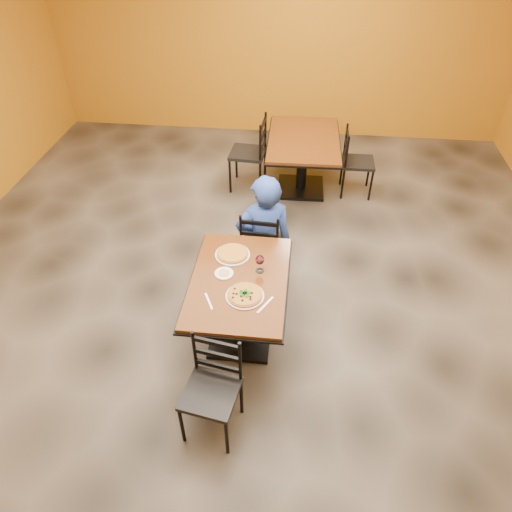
# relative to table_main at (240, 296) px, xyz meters

# --- Properties ---
(floor) EXTENTS (7.00, 8.00, 0.01)m
(floor) POSITION_rel_table_main_xyz_m (0.00, 0.50, -0.56)
(floor) COLOR black
(floor) RESTS_ON ground
(wall_back) EXTENTS (7.00, 0.01, 3.00)m
(wall_back) POSITION_rel_table_main_xyz_m (0.00, 4.50, 0.94)
(wall_back) COLOR #AE6C13
(wall_back) RESTS_ON ground
(table_main) EXTENTS (0.83, 1.23, 0.75)m
(table_main) POSITION_rel_table_main_xyz_m (0.00, 0.00, 0.00)
(table_main) COLOR #55280D
(table_main) RESTS_ON floor
(table_second) EXTENTS (0.95, 1.39, 0.75)m
(table_second) POSITION_rel_table_main_xyz_m (0.46, 2.71, 0.01)
(table_second) COLOR #55280D
(table_second) RESTS_ON floor
(chair_main_near) EXTENTS (0.45, 0.45, 0.86)m
(chair_main_near) POSITION_rel_table_main_xyz_m (-0.09, -0.90, -0.13)
(chair_main_near) COLOR black
(chair_main_near) RESTS_ON floor
(chair_main_far) EXTENTS (0.42, 0.42, 0.87)m
(chair_main_far) POSITION_rel_table_main_xyz_m (0.10, 0.91, -0.12)
(chair_main_far) COLOR black
(chair_main_far) RESTS_ON floor
(chair_second_left) EXTENTS (0.48, 0.48, 0.99)m
(chair_second_left) POSITION_rel_table_main_xyz_m (-0.27, 2.71, -0.06)
(chair_second_left) COLOR black
(chair_second_left) RESTS_ON floor
(chair_second_right) EXTENTS (0.40, 0.40, 0.89)m
(chair_second_right) POSITION_rel_table_main_xyz_m (1.18, 2.71, -0.11)
(chair_second_right) COLOR black
(chair_second_right) RESTS_ON floor
(diner) EXTENTS (0.67, 0.53, 1.17)m
(diner) POSITION_rel_table_main_xyz_m (0.12, 0.99, 0.03)
(diner) COLOR navy
(diner) RESTS_ON floor
(plate_main) EXTENTS (0.31, 0.31, 0.01)m
(plate_main) POSITION_rel_table_main_xyz_m (0.07, -0.19, 0.20)
(plate_main) COLOR white
(plate_main) RESTS_ON table_main
(pizza_main) EXTENTS (0.28, 0.28, 0.02)m
(pizza_main) POSITION_rel_table_main_xyz_m (0.07, -0.19, 0.21)
(pizza_main) COLOR #7E2F09
(pizza_main) RESTS_ON plate_main
(plate_far) EXTENTS (0.31, 0.31, 0.01)m
(plate_far) POSITION_rel_table_main_xyz_m (-0.10, 0.31, 0.20)
(plate_far) COLOR white
(plate_far) RESTS_ON table_main
(pizza_far) EXTENTS (0.28, 0.28, 0.02)m
(pizza_far) POSITION_rel_table_main_xyz_m (-0.10, 0.31, 0.21)
(pizza_far) COLOR gold
(pizza_far) RESTS_ON plate_far
(side_plate) EXTENTS (0.16, 0.16, 0.01)m
(side_plate) POSITION_rel_table_main_xyz_m (-0.14, 0.06, 0.20)
(side_plate) COLOR white
(side_plate) RESTS_ON table_main
(dip) EXTENTS (0.09, 0.09, 0.01)m
(dip) POSITION_rel_table_main_xyz_m (-0.14, 0.06, 0.21)
(dip) COLOR tan
(dip) RESTS_ON side_plate
(wine_glass) EXTENTS (0.08, 0.08, 0.18)m
(wine_glass) POSITION_rel_table_main_xyz_m (0.16, 0.12, 0.28)
(wine_glass) COLOR white
(wine_glass) RESTS_ON table_main
(fork) EXTENTS (0.10, 0.18, 0.00)m
(fork) POSITION_rel_table_main_xyz_m (-0.20, -0.28, 0.20)
(fork) COLOR silver
(fork) RESTS_ON table_main
(knife) EXTENTS (0.12, 0.19, 0.00)m
(knife) POSITION_rel_table_main_xyz_m (0.25, -0.27, 0.20)
(knife) COLOR silver
(knife) RESTS_ON table_main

